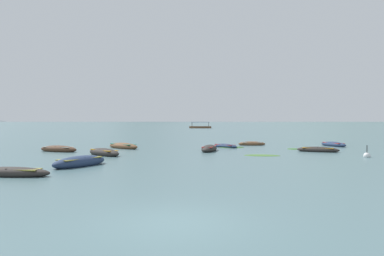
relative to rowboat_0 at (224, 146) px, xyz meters
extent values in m
plane|color=slate|center=(-3.99, 1472.34, -0.15)|extent=(6000.00, 6000.00, 0.00)
cone|color=#4C5B56|center=(-305.30, 1777.48, 151.76)|extent=(771.92, 771.92, 303.83)
cone|color=slate|center=(728.43, 1711.78, 181.41)|extent=(1096.91, 1096.91, 363.12)
ellipsoid|color=navy|center=(0.00, 0.00, -0.01)|extent=(2.87, 3.15, 0.48)
cube|color=#B22D28|center=(0.00, 0.00, 0.14)|extent=(2.07, 2.27, 0.05)
cube|color=navy|center=(0.00, 0.00, 0.19)|extent=(0.58, 0.50, 0.04)
ellipsoid|color=#2D2826|center=(7.87, -5.23, 0.02)|extent=(3.80, 2.56, 0.57)
cube|color=orange|center=(7.87, -5.23, 0.19)|extent=(2.73, 1.84, 0.05)
cube|color=#2D2826|center=(7.87, -5.23, 0.24)|extent=(0.39, 0.73, 0.04)
ellipsoid|color=brown|center=(-10.42, -1.25, 0.06)|extent=(4.07, 3.92, 0.70)
cube|color=#197A56|center=(-10.42, -1.25, 0.27)|extent=(2.93, 2.82, 0.05)
cube|color=brown|center=(-10.42, -1.25, 0.32)|extent=(0.66, 0.70, 0.04)
ellipsoid|color=#4C3323|center=(-15.55, -5.05, 0.06)|extent=(4.16, 2.68, 0.69)
cube|color=#B7B2A3|center=(-15.55, -5.05, 0.26)|extent=(3.00, 1.93, 0.05)
cube|color=#4C3323|center=(-15.55, -5.05, 0.31)|extent=(0.39, 0.79, 0.04)
ellipsoid|color=brown|center=(3.35, 3.29, 0.01)|extent=(3.07, 0.97, 0.55)
cube|color=#B7B2A3|center=(3.35, 3.29, 0.18)|extent=(2.21, 0.70, 0.05)
cube|color=brown|center=(3.35, 3.29, 0.23)|extent=(0.09, 0.64, 0.04)
ellipsoid|color=navy|center=(12.05, 1.84, 0.03)|extent=(2.21, 3.96, 0.62)
cube|color=#B22D28|center=(12.05, 1.84, 0.22)|extent=(1.59, 2.85, 0.05)
cube|color=navy|center=(12.05, 1.84, 0.27)|extent=(0.76, 0.31, 0.04)
ellipsoid|color=#2D2826|center=(-12.61, -19.43, 0.02)|extent=(4.30, 1.53, 0.58)
cube|color=olive|center=(-12.61, -19.43, 0.20)|extent=(3.10, 1.10, 0.05)
cube|color=#2D2826|center=(-12.61, -19.43, 0.25)|extent=(0.16, 0.74, 0.04)
ellipsoid|color=#2D2826|center=(-10.57, -8.54, 0.06)|extent=(3.71, 3.80, 0.72)
cube|color=orange|center=(-10.57, -8.54, 0.28)|extent=(2.67, 2.74, 0.05)
cube|color=#2D2826|center=(-10.57, -8.54, 0.33)|extent=(0.65, 0.63, 0.04)
ellipsoid|color=#2D2826|center=(-1.88, -4.45, 0.06)|extent=(2.10, 4.14, 0.71)
cube|color=#B22D28|center=(-1.88, -4.45, 0.27)|extent=(1.51, 2.98, 0.05)
cube|color=#2D2826|center=(-1.88, -4.45, 0.32)|extent=(0.87, 0.26, 0.04)
ellipsoid|color=navy|center=(-10.36, -15.44, 0.09)|extent=(3.15, 4.13, 0.79)
cube|color=olive|center=(-10.36, -15.44, 0.32)|extent=(2.26, 2.97, 0.05)
cube|color=navy|center=(-10.36, -15.44, 0.37)|extent=(0.82, 0.52, 0.04)
cube|color=brown|center=(-0.29, 98.63, 0.12)|extent=(8.49, 3.24, 0.90)
cylinder|color=#4C4742|center=(-3.51, 97.85, 1.24)|extent=(0.10, 0.10, 1.80)
cylinder|color=#4C4742|center=(-3.37, 99.86, 1.24)|extent=(0.10, 0.10, 1.80)
cylinder|color=#4C4742|center=(2.79, 97.39, 1.24)|extent=(0.10, 0.10, 1.80)
cylinder|color=#4C4742|center=(2.94, 99.40, 1.24)|extent=(0.10, 0.10, 1.80)
cube|color=#334C75|center=(-0.29, 98.63, 2.14)|extent=(7.13, 2.72, 0.12)
sphere|color=silver|center=(9.90, -10.11, -0.05)|extent=(0.51, 0.51, 0.51)
cylinder|color=black|center=(9.90, -10.11, 0.36)|extent=(0.06, 0.06, 0.82)
ellipsoid|color=#2D5628|center=(0.69, 0.00, -0.15)|extent=(3.06, 2.78, 0.14)
ellipsoid|color=#38662D|center=(6.52, -2.27, -0.15)|extent=(1.50, 1.71, 0.14)
ellipsoid|color=#477033|center=(2.16, -8.76, -0.15)|extent=(3.08, 1.86, 0.14)
ellipsoid|color=#2D5628|center=(-10.26, 0.57, -0.15)|extent=(2.52, 3.04, 0.14)
camera|label=1|loc=(-3.46, -37.40, 2.63)|focal=33.55mm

